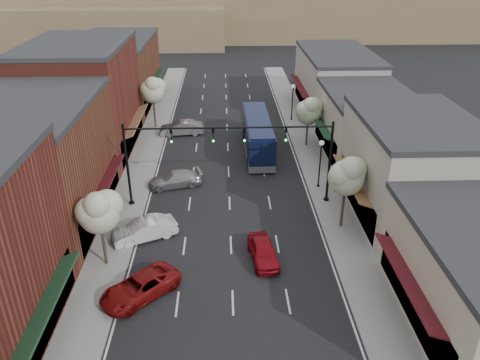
{
  "coord_description": "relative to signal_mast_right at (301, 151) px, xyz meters",
  "views": [
    {
      "loc": [
        -0.35,
        -25.55,
        19.05
      ],
      "look_at": [
        0.85,
        7.86,
        2.2
      ],
      "focal_mm": 35.0,
      "sensor_mm": 36.0,
      "label": 1
    }
  ],
  "objects": [
    {
      "name": "curb_left",
      "position": [
        -12.62,
        10.5,
        -4.55
      ],
      "size": [
        0.25,
        73.0,
        0.17
      ],
      "primitive_type": "cube",
      "color": "gray",
      "rests_on": "ground"
    },
    {
      "name": "lamp_post_near",
      "position": [
        2.18,
        2.5,
        -1.62
      ],
      "size": [
        0.44,
        0.44,
        4.44
      ],
      "color": "black",
      "rests_on": "ground"
    },
    {
      "name": "bldg_left_midfar",
      "position": [
        -19.86,
        12.0,
        0.78
      ],
      "size": [
        10.14,
        14.1,
        10.9
      ],
      "color": "maroon",
      "rests_on": "ground"
    },
    {
      "name": "signal_mast_right",
      "position": [
        0.0,
        0.0,
        0.0
      ],
      "size": [
        8.22,
        0.46,
        7.0
      ],
      "color": "black",
      "rests_on": "ground"
    },
    {
      "name": "red_hatchback",
      "position": [
        -3.49,
        -7.83,
        -3.92
      ],
      "size": [
        2.18,
        4.3,
        1.4
      ],
      "primitive_type": "imported",
      "rotation": [
        0.0,
        0.0,
        0.13
      ],
      "color": "maroon",
      "rests_on": "ground"
    },
    {
      "name": "bldg_right_midfar",
      "position": [
        8.08,
        10.0,
        -1.46
      ],
      "size": [
        9.14,
        12.1,
        6.4
      ],
      "color": "#B5A890",
      "rests_on": "ground"
    },
    {
      "name": "parked_car_a",
      "position": [
        -11.17,
        -11.21,
        -3.93
      ],
      "size": [
        5.18,
        5.13,
        1.39
      ],
      "primitive_type": "imported",
      "rotation": [
        0.0,
        0.0,
        -0.8
      ],
      "color": "maroon",
      "rests_on": "ground"
    },
    {
      "name": "signal_mast_left",
      "position": [
        -11.24,
        0.0,
        0.0
      ],
      "size": [
        8.22,
        0.46,
        7.0
      ],
      "color": "black",
      "rests_on": "ground"
    },
    {
      "name": "bldg_right_midnear",
      "position": [
        8.1,
        -2.0,
        -0.72
      ],
      "size": [
        9.14,
        12.1,
        7.9
      ],
      "color": "#AFA596",
      "rests_on": "ground"
    },
    {
      "name": "parked_car_c",
      "position": [
        -10.35,
        3.23,
        -3.94
      ],
      "size": [
        5.01,
        2.97,
        1.36
      ],
      "primitive_type": "imported",
      "rotation": [
        0.0,
        0.0,
        -1.33
      ],
      "color": "#999A9E",
      "rests_on": "ground"
    },
    {
      "name": "tree_right_near",
      "position": [
        2.73,
        -4.05,
        -0.17
      ],
      "size": [
        2.85,
        2.65,
        5.95
      ],
      "color": "#47382B",
      "rests_on": "ground"
    },
    {
      "name": "hill_near",
      "position": [
        -30.62,
        70.0,
        -0.62
      ],
      "size": [
        50.0,
        20.0,
        8.0
      ],
      "primitive_type": "cube",
      "color": "#7A6647",
      "rests_on": "ground"
    },
    {
      "name": "bldg_left_midnear",
      "position": [
        -19.85,
        -2.0,
        0.03
      ],
      "size": [
        10.14,
        14.1,
        9.4
      ],
      "color": "brown",
      "rests_on": "ground"
    },
    {
      "name": "curb_right",
      "position": [
        1.38,
        10.5,
        -4.55
      ],
      "size": [
        0.25,
        73.0,
        0.17
      ],
      "primitive_type": "cube",
      "color": "gray",
      "rests_on": "ground"
    },
    {
      "name": "bldg_left_far",
      "position": [
        -19.84,
        28.0,
        -0.46
      ],
      "size": [
        10.14,
        18.1,
        8.4
      ],
      "color": "brown",
      "rests_on": "ground"
    },
    {
      "name": "bldg_right_far",
      "position": [
        8.09,
        24.0,
        -0.96
      ],
      "size": [
        9.14,
        16.1,
        7.4
      ],
      "color": "#AFA596",
      "rests_on": "ground"
    },
    {
      "name": "hill_far",
      "position": [
        -5.62,
        82.0,
        1.38
      ],
      "size": [
        120.0,
        30.0,
        12.0
      ],
      "primitive_type": "cube",
      "color": "#7A6647",
      "rests_on": "ground"
    },
    {
      "name": "lamp_post_far",
      "position": [
        2.18,
        20.0,
        -1.62
      ],
      "size": [
        0.44,
        0.44,
        4.44
      ],
      "color": "black",
      "rests_on": "ground"
    },
    {
      "name": "tree_right_far",
      "position": [
        2.73,
        11.95,
        -0.63
      ],
      "size": [
        2.85,
        2.65,
        5.43
      ],
      "color": "#47382B",
      "rests_on": "ground"
    },
    {
      "name": "tree_left_near",
      "position": [
        -13.87,
        -8.05,
        -0.4
      ],
      "size": [
        2.85,
        2.65,
        5.69
      ],
      "color": "#47382B",
      "rests_on": "ground"
    },
    {
      "name": "sidewalk_right",
      "position": [
        2.78,
        10.5,
        -4.55
      ],
      "size": [
        2.8,
        73.0,
        0.15
      ],
      "primitive_type": "cube",
      "color": "gray",
      "rests_on": "ground"
    },
    {
      "name": "coach_bus",
      "position": [
        -2.59,
        10.89,
        -2.79
      ],
      "size": [
        2.69,
        11.53,
        3.52
      ],
      "rotation": [
        0.0,
        0.0,
        0.01
      ],
      "color": "#0D1534",
      "rests_on": "ground"
    },
    {
      "name": "ground",
      "position": [
        -5.62,
        -8.0,
        -4.62
      ],
      "size": [
        160.0,
        160.0,
        0.0
      ],
      "primitive_type": "plane",
      "color": "black",
      "rests_on": "ground"
    },
    {
      "name": "sidewalk_left",
      "position": [
        -14.02,
        10.5,
        -4.55
      ],
      "size": [
        2.8,
        73.0,
        0.15
      ],
      "primitive_type": "cube",
      "color": "gray",
      "rests_on": "ground"
    },
    {
      "name": "tree_left_far",
      "position": [
        -13.87,
        17.95,
        -0.02
      ],
      "size": [
        2.85,
        2.65,
        6.13
      ],
      "color": "#47382B",
      "rests_on": "ground"
    },
    {
      "name": "parked_car_e",
      "position": [
        -10.73,
        15.82,
        -3.84
      ],
      "size": [
        4.91,
        2.19,
        1.57
      ],
      "primitive_type": "imported",
      "rotation": [
        0.0,
        0.0,
        -1.46
      ],
      "color": "gray",
      "rests_on": "ground"
    },
    {
      "name": "parked_car_b",
      "position": [
        -11.82,
        -4.97,
        -3.86
      ],
      "size": [
        4.88,
        3.38,
        1.52
      ],
      "primitive_type": "imported",
      "rotation": [
        0.0,
        0.0,
        -1.14
      ],
      "color": "silver",
      "rests_on": "ground"
    }
  ]
}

